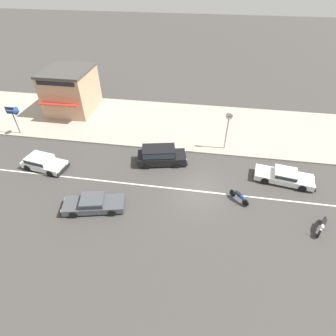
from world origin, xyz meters
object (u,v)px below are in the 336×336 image
(hatchback_white_1, at_px, (43,162))
(motorcycle_0, at_px, (322,226))
(sedan_white_0, at_px, (284,176))
(sedan_dark_grey_3, at_px, (93,203))
(street_clock, at_px, (228,123))
(arrow_signboard, at_px, (16,112))
(minivan_black_5, at_px, (160,155))
(motorcycle_2, at_px, (239,197))
(shopfront_corner_warung, at_px, (71,90))

(hatchback_white_1, xyz_separation_m, motorcycle_0, (22.10, -3.37, -0.16))
(sedan_white_0, height_order, sedan_dark_grey_3, same)
(sedan_white_0, bearing_deg, street_clock, 141.09)
(sedan_white_0, xyz_separation_m, arrow_signboard, (-25.24, 3.32, 2.08))
(minivan_black_5, bearing_deg, street_clock, 27.57)
(arrow_signboard, bearing_deg, sedan_dark_grey_3, -38.38)
(motorcycle_0, distance_m, motorcycle_2, 5.71)
(motorcycle_2, bearing_deg, shopfront_corner_warung, 146.84)
(motorcycle_2, bearing_deg, minivan_black_5, 150.95)
(hatchback_white_1, xyz_separation_m, street_clock, (15.68, 5.27, 2.26))
(hatchback_white_1, height_order, motorcycle_0, hatchback_white_1)
(arrow_signboard, bearing_deg, sedan_white_0, -7.50)
(sedan_dark_grey_3, bearing_deg, motorcycle_2, 13.12)
(minivan_black_5, relative_size, shopfront_corner_warung, 0.74)
(sedan_white_0, height_order, motorcycle_2, sedan_white_0)
(motorcycle_0, bearing_deg, sedan_dark_grey_3, -178.06)
(street_clock, bearing_deg, shopfront_corner_warung, 162.71)
(street_clock, bearing_deg, sedan_dark_grey_3, -136.12)
(motorcycle_0, bearing_deg, arrow_signboard, 163.24)
(sedan_white_0, relative_size, minivan_black_5, 1.06)
(sedan_dark_grey_3, xyz_separation_m, arrow_signboard, (-10.90, 8.63, 2.08))
(arrow_signboard, relative_size, shopfront_corner_warung, 0.47)
(sedan_dark_grey_3, xyz_separation_m, minivan_black_5, (3.86, 6.21, 0.31))
(sedan_dark_grey_3, bearing_deg, minivan_black_5, 58.13)
(motorcycle_2, distance_m, street_clock, 7.21)
(street_clock, bearing_deg, motorcycle_0, -53.38)
(motorcycle_2, height_order, arrow_signboard, arrow_signboard)
(motorcycle_2, relative_size, arrow_signboard, 0.46)
(sedan_dark_grey_3, distance_m, shopfront_corner_warung, 16.84)
(motorcycle_2, bearing_deg, street_clock, 98.91)
(sedan_dark_grey_3, bearing_deg, arrow_signboard, 141.62)
(sedan_white_0, xyz_separation_m, motorcycle_2, (-3.74, -2.84, -0.11))
(sedan_dark_grey_3, height_order, arrow_signboard, arrow_signboard)
(hatchback_white_1, height_order, shopfront_corner_warung, shopfront_corner_warung)
(sedan_dark_grey_3, xyz_separation_m, motorcycle_0, (15.97, 0.54, -0.11))
(motorcycle_0, bearing_deg, shopfront_corner_warung, 149.56)
(sedan_white_0, height_order, motorcycle_0, sedan_white_0)
(motorcycle_0, bearing_deg, hatchback_white_1, 171.33)
(minivan_black_5, distance_m, arrow_signboard, 15.06)
(minivan_black_5, relative_size, motorcycle_2, 3.36)
(arrow_signboard, bearing_deg, minivan_black_5, -9.32)
(sedan_dark_grey_3, xyz_separation_m, motorcycle_2, (10.60, 2.47, -0.11))
(hatchback_white_1, relative_size, minivan_black_5, 0.89)
(minivan_black_5, xyz_separation_m, motorcycle_2, (6.74, -3.74, -0.42))
(sedan_dark_grey_3, relative_size, arrow_signboard, 1.59)
(minivan_black_5, relative_size, arrow_signboard, 1.56)
(street_clock, bearing_deg, arrow_signboard, -178.47)
(hatchback_white_1, distance_m, sedan_dark_grey_3, 7.28)
(hatchback_white_1, bearing_deg, street_clock, 18.57)
(sedan_white_0, distance_m, minivan_black_5, 10.52)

